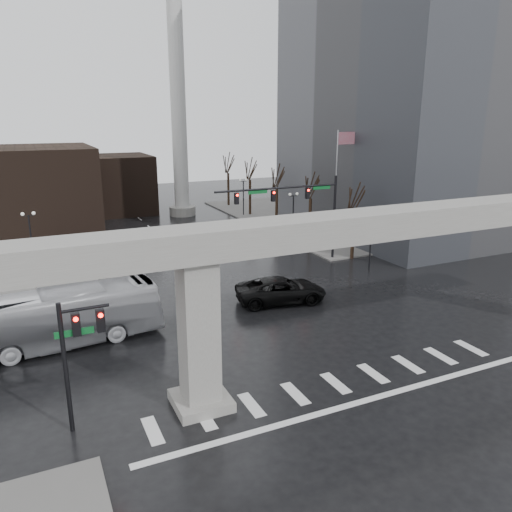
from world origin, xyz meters
name	(u,v)px	position (x,y,z in m)	size (l,w,h in m)	color
ground	(325,374)	(0.00, 0.00, 0.00)	(160.00, 160.00, 0.00)	black
sidewalk_ne	(344,215)	(26.00, 36.00, 0.07)	(28.00, 36.00, 0.15)	#62605D
elevated_guideway	(351,248)	(1.26, 0.00, 6.88)	(48.00, 2.60, 8.70)	gray
office_tower	(420,44)	(28.00, 26.00, 21.00)	(22.00, 26.00, 42.00)	slate
building_far_left	(21,192)	(-14.00, 42.00, 5.00)	(16.00, 14.00, 10.00)	black
building_far_mid	(114,184)	(-2.00, 52.00, 4.00)	(10.00, 10.00, 8.00)	black
smokestack	(179,115)	(6.00, 46.00, 13.35)	(3.60, 3.60, 30.00)	beige
signal_mast_arm	(300,202)	(8.99, 18.80, 5.83)	(12.12, 0.43, 8.00)	black
signal_left_pole	(77,344)	(-12.25, 0.50, 4.07)	(2.30, 0.30, 6.00)	black
flagpole_assembly	(339,176)	(15.29, 22.00, 7.53)	(2.06, 0.12, 12.00)	silver
lamp_right_0	(371,233)	(13.50, 14.00, 3.47)	(1.22, 0.32, 5.11)	black
lamp_right_1	(293,207)	(13.50, 28.00, 3.47)	(1.22, 0.32, 5.11)	black
lamp_right_2	(243,191)	(13.50, 42.00, 3.47)	(1.22, 0.32, 5.11)	black
lamp_left_0	(35,273)	(-13.50, 14.00, 3.47)	(1.22, 0.32, 5.11)	black
lamp_left_1	(30,230)	(-13.50, 28.00, 3.47)	(1.22, 0.32, 5.11)	black
lamp_left_2	(27,205)	(-13.50, 42.00, 3.47)	(1.22, 0.32, 5.11)	black
tree_right_0	(353,230)	(14.53, 18.02, 2.79)	(1.09, 1.58, 7.50)	black
tree_right_1	(310,215)	(14.53, 26.02, 2.85)	(1.09, 1.61, 7.67)	black
tree_right_2	(277,203)	(14.53, 34.02, 2.91)	(1.10, 1.63, 7.85)	black
tree_right_3	(250,194)	(14.53, 42.02, 2.98)	(1.11, 1.66, 8.02)	black
tree_right_4	(229,186)	(14.53, 50.02, 3.04)	(1.12, 1.69, 8.19)	black
pickup_truck	(281,290)	(2.86, 10.59, 0.93)	(3.08, 6.69, 1.86)	black
city_bus	(52,319)	(-12.92, 9.76, 1.79)	(3.00, 12.83, 3.57)	#B8B9BE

